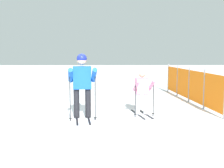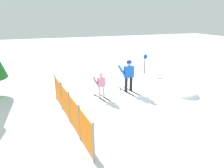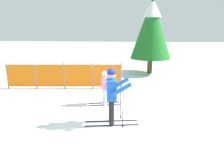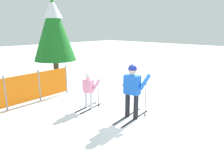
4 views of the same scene
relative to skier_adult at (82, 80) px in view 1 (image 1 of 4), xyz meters
name	(u,v)px [view 1 (image 1 of 4)]	position (x,y,z in m)	size (l,w,h in m)	color
ground_plane	(74,118)	(-0.01, -0.22, -1.00)	(60.00, 60.00, 0.00)	white
skier_adult	(82,80)	(0.00, 0.00, 0.00)	(1.61, 0.77, 1.67)	black
skier_child	(142,88)	(-0.37, 1.60, -0.27)	(1.20, 0.59, 1.25)	black
safety_fence	(189,84)	(-2.41, 3.48, -0.40)	(5.20, 0.42, 1.20)	gray
snow_mound	(10,107)	(-1.56, -2.43, -1.00)	(1.37, 1.16, 0.55)	white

